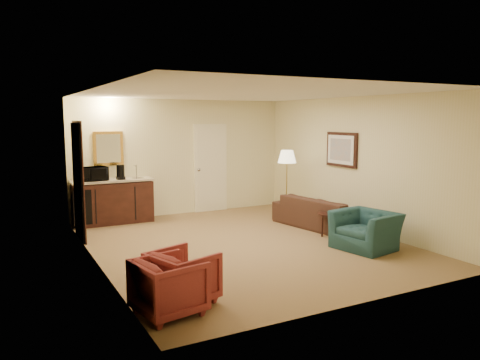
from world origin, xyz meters
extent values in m
plane|color=olive|center=(0.00, 0.00, 0.00)|extent=(6.00, 6.00, 0.00)
cube|color=beige|center=(0.00, 3.00, 1.30)|extent=(5.00, 0.02, 2.60)
cube|color=beige|center=(-2.50, 0.00, 1.30)|extent=(0.02, 6.00, 2.60)
cube|color=beige|center=(2.50, 0.00, 1.30)|extent=(0.02, 6.00, 2.60)
cube|color=white|center=(0.00, 0.00, 2.60)|extent=(5.00, 6.00, 0.02)
cube|color=#F3ECC7|center=(0.70, 2.97, 1.02)|extent=(0.82, 0.06, 2.05)
cube|color=black|center=(-2.47, 1.70, 1.05)|extent=(0.06, 0.98, 2.10)
cube|color=gold|center=(-1.65, 2.97, 1.55)|extent=(0.62, 0.04, 0.72)
cube|color=black|center=(2.46, 0.40, 1.55)|extent=(0.06, 0.90, 0.70)
cube|color=#3D1B13|center=(-1.65, 2.72, 0.46)|extent=(1.64, 0.58, 0.92)
imported|color=black|center=(1.95, 0.33, 0.41)|extent=(0.95, 2.18, 0.82)
imported|color=#1C3A46|center=(1.66, -1.23, 0.42)|extent=(0.79, 1.07, 0.85)
imported|color=#9A3232|center=(-1.90, -2.00, 0.35)|extent=(0.82, 0.85, 0.70)
imported|color=#9A3232|center=(-2.15, -2.23, 0.35)|extent=(0.76, 0.80, 0.71)
cube|color=black|center=(1.80, -0.29, 0.22)|extent=(0.92, 0.79, 0.44)
cube|color=#AE943A|center=(1.81, 1.40, 0.75)|extent=(0.41, 0.41, 1.51)
cylinder|color=black|center=(-1.00, 2.65, 0.14)|extent=(0.30, 0.30, 0.28)
imported|color=black|center=(-2.01, 2.71, 1.09)|extent=(0.53, 0.33, 0.34)
cylinder|color=black|center=(-1.49, 2.64, 1.07)|extent=(0.19, 0.19, 0.31)
camera|label=1|loc=(-3.78, -7.02, 2.18)|focal=35.00mm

